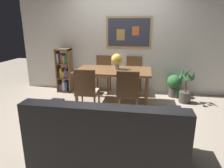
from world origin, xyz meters
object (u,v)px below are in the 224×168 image
at_px(dining_table, 113,74).
at_px(dining_chair_near_right, 128,91).
at_px(dining_chair_far_left, 103,71).
at_px(potted_ivy, 174,85).
at_px(flower_vase, 117,60).
at_px(dining_chair_far_right, 134,72).
at_px(dining_chair_near_left, 86,89).
at_px(potted_palm, 185,89).
at_px(bookshelf, 64,71).
at_px(leather_couch, 107,139).

relative_size(dining_table, dining_chair_near_right, 1.73).
distance_m(dining_chair_far_left, potted_ivy, 1.77).
bearing_deg(dining_chair_far_left, dining_table, -63.72).
bearing_deg(dining_chair_far_left, flower_vase, -57.45).
xyz_separation_m(dining_table, dining_chair_far_left, (-0.39, 0.79, -0.11)).
bearing_deg(potted_ivy, flower_vase, -156.10).
xyz_separation_m(dining_chair_far_right, flower_vase, (-0.32, -0.69, 0.40)).
height_order(dining_chair_near_left, potted_palm, dining_chair_near_left).
bearing_deg(dining_chair_far_left, bookshelf, -169.69).
bearing_deg(dining_table, flower_vase, 49.75).
bearing_deg(bookshelf, potted_palm, -6.59).
bearing_deg(flower_vase, potted_ivy, 23.90).
bearing_deg(potted_palm, leather_couch, -120.05).
bearing_deg(potted_palm, dining_chair_near_right, -138.30).
height_order(dining_chair_far_right, leather_couch, dining_chair_far_right).
relative_size(dining_chair_near_right, dining_chair_far_right, 1.00).
bearing_deg(flower_vase, dining_chair_near_left, -117.78).
height_order(leather_couch, flower_vase, flower_vase).
bearing_deg(dining_table, potted_ivy, 25.56).
distance_m(dining_chair_far_left, bookshelf, 0.98).
relative_size(bookshelf, flower_vase, 3.32).
bearing_deg(potted_palm, flower_vase, -172.32).
bearing_deg(dining_chair_near_right, dining_chair_far_right, 89.93).
xyz_separation_m(dining_table, bookshelf, (-1.35, 0.61, -0.12)).
relative_size(dining_chair_near_left, flower_vase, 2.77).
relative_size(dining_table, leather_couch, 0.88).
height_order(dining_table, leather_couch, leather_couch).
relative_size(dining_table, dining_chair_far_left, 1.73).
relative_size(dining_chair_near_right, potted_ivy, 1.64).
height_order(potted_ivy, potted_palm, potted_palm).
xyz_separation_m(dining_chair_near_left, potted_ivy, (1.73, 1.40, -0.24)).
xyz_separation_m(dining_chair_near_left, bookshelf, (-0.98, 1.37, -0.01)).
xyz_separation_m(bookshelf, potted_palm, (2.90, -0.34, -0.22)).
distance_m(dining_chair_far_left, potted_palm, 2.02).
relative_size(dining_chair_far_left, potted_palm, 1.07).
bearing_deg(potted_palm, bookshelf, 173.41).
bearing_deg(potted_palm, dining_table, -169.87).
height_order(dining_chair_near_right, dining_chair_far_left, same).
distance_m(dining_table, dining_chair_near_right, 0.86).
relative_size(leather_couch, flower_vase, 5.48).
distance_m(leather_couch, potted_palm, 2.61).
bearing_deg(dining_table, bookshelf, 155.68).
relative_size(dining_chair_far_left, bookshelf, 0.83).
bearing_deg(dining_chair_near_left, flower_vase, 62.22).
height_order(bookshelf, flower_vase, bookshelf).
distance_m(dining_chair_near_right, dining_chair_far_left, 1.73).
relative_size(dining_chair_far_left, leather_couch, 0.51).
bearing_deg(potted_ivy, bookshelf, -179.18).
bearing_deg(potted_ivy, dining_table, -154.44).
relative_size(dining_chair_near_left, potted_palm, 1.07).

